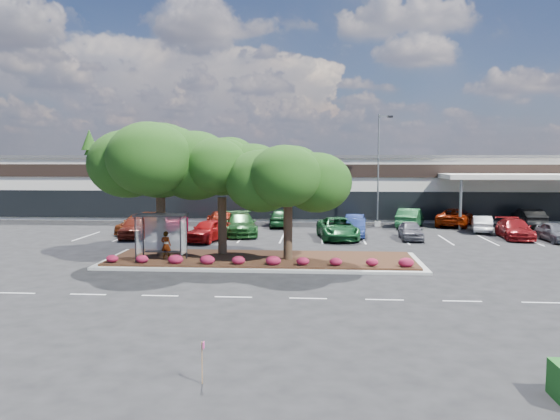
# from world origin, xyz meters

# --- Properties ---
(ground) EXTENTS (160.00, 160.00, 0.00)m
(ground) POSITION_xyz_m (0.00, 0.00, 0.00)
(ground) COLOR black
(ground) RESTS_ON ground
(retail_store) EXTENTS (80.40, 25.20, 6.25)m
(retail_store) POSITION_xyz_m (0.06, 33.91, 3.15)
(retail_store) COLOR silver
(retail_store) RESTS_ON ground
(landscape_island) EXTENTS (18.00, 6.00, 0.26)m
(landscape_island) POSITION_xyz_m (-2.00, 4.00, 0.12)
(landscape_island) COLOR #AAAAA5
(landscape_island) RESTS_ON ground
(lane_markings) EXTENTS (33.12, 20.06, 0.01)m
(lane_markings) POSITION_xyz_m (-0.14, 10.42, 0.01)
(lane_markings) COLOR silver
(lane_markings) RESTS_ON ground
(shrub_row) EXTENTS (17.00, 0.80, 0.50)m
(shrub_row) POSITION_xyz_m (-2.00, 1.90, 0.51)
(shrub_row) COLOR maroon
(shrub_row) RESTS_ON landscape_island
(bus_shelter) EXTENTS (2.75, 1.55, 2.59)m
(bus_shelter) POSITION_xyz_m (-7.50, 2.95, 2.31)
(bus_shelter) COLOR black
(bus_shelter) RESTS_ON landscape_island
(island_tree_west) EXTENTS (7.20, 7.20, 7.89)m
(island_tree_west) POSITION_xyz_m (-8.00, 4.50, 4.21)
(island_tree_west) COLOR #193411
(island_tree_west) RESTS_ON landscape_island
(island_tree_mid) EXTENTS (6.60, 6.60, 7.32)m
(island_tree_mid) POSITION_xyz_m (-4.50, 5.20, 3.92)
(island_tree_mid) COLOR #193411
(island_tree_mid) RESTS_ON landscape_island
(island_tree_east) EXTENTS (5.80, 5.80, 6.50)m
(island_tree_east) POSITION_xyz_m (-0.50, 3.70, 3.51)
(island_tree_east) COLOR #193411
(island_tree_east) RESTS_ON landscape_island
(conifer_north_west) EXTENTS (4.40, 4.40, 10.00)m
(conifer_north_west) POSITION_xyz_m (-30.00, 46.00, 5.00)
(conifer_north_west) COLOR #193411
(conifer_north_west) RESTS_ON ground
(person_waiting) EXTENTS (0.64, 0.47, 1.60)m
(person_waiting) POSITION_xyz_m (-7.33, 3.10, 1.06)
(person_waiting) COLOR #594C47
(person_waiting) RESTS_ON landscape_island
(light_pole) EXTENTS (1.42, 0.73, 9.75)m
(light_pole) POSITION_xyz_m (6.48, 21.47, 4.32)
(light_pole) COLOR #AAAAA5
(light_pole) RESTS_ON ground
(survey_stake) EXTENTS (0.07, 0.14, 1.13)m
(survey_stake) POSITION_xyz_m (-1.79, -13.00, 0.72)
(survey_stake) COLOR #9E7653
(survey_stake) RESTS_ON ground
(car_0) EXTENTS (2.94, 5.40, 1.48)m
(car_0) POSITION_xyz_m (-13.11, 15.68, 0.74)
(car_0) COLOR maroon
(car_0) RESTS_ON ground
(car_1) EXTENTS (2.47, 4.89, 1.60)m
(car_1) POSITION_xyz_m (-12.52, 13.07, 0.80)
(car_1) COLOR maroon
(car_1) RESTS_ON ground
(car_2) EXTENTS (3.15, 4.94, 1.57)m
(car_2) POSITION_xyz_m (-6.68, 11.79, 0.78)
(car_2) COLOR #9F0E0F
(car_2) RESTS_ON ground
(car_3) EXTENTS (3.46, 6.16, 1.69)m
(car_3) POSITION_xyz_m (-4.82, 15.03, 0.84)
(car_3) COLOR #174118
(car_3) RESTS_ON ground
(car_4) EXTENTS (3.27, 5.97, 1.59)m
(car_4) POSITION_xyz_m (2.63, 13.40, 0.79)
(car_4) COLOR #175227
(car_4) RESTS_ON ground
(car_5) EXTENTS (1.79, 4.26, 1.37)m
(car_5) POSITION_xyz_m (4.03, 14.68, 0.68)
(car_5) COLOR navy
(car_5) RESTS_ON ground
(car_6) EXTENTS (1.74, 4.00, 1.34)m
(car_6) POSITION_xyz_m (7.96, 13.54, 0.67)
(car_6) COLOR slate
(car_6) RESTS_ON ground
(car_7) EXTENTS (2.42, 5.13, 1.45)m
(car_7) POSITION_xyz_m (15.73, 14.55, 0.72)
(car_7) COLOR maroon
(car_7) RESTS_ON ground
(car_8) EXTENTS (1.70, 4.09, 1.38)m
(car_8) POSITION_xyz_m (18.13, 13.24, 0.69)
(car_8) COLOR #5B5C63
(car_8) RESTS_ON ground
(car_10) EXTENTS (3.47, 5.49, 1.41)m
(car_10) POSITION_xyz_m (-10.80, 17.66, 0.71)
(car_10) COLOR maroon
(car_10) RESTS_ON ground
(car_11) EXTENTS (3.55, 5.86, 1.59)m
(car_11) POSITION_xyz_m (-6.91, 18.18, 0.79)
(car_11) COLOR #781202
(car_11) RESTS_ON ground
(car_12) EXTENTS (2.17, 4.82, 1.61)m
(car_12) POSITION_xyz_m (-2.09, 20.44, 0.80)
(car_12) COLOR #14411E
(car_12) RESTS_ON ground
(car_13) EXTENTS (2.01, 4.28, 1.36)m
(car_13) POSITION_xyz_m (4.27, 18.66, 0.68)
(car_13) COLOR navy
(car_13) RESTS_ON ground
(car_14) EXTENTS (3.19, 5.35, 1.66)m
(car_14) POSITION_xyz_m (9.10, 20.84, 0.83)
(car_14) COLOR #1D552B
(car_14) RESTS_ON ground
(car_15) EXTENTS (4.51, 6.19, 1.56)m
(car_15) POSITION_xyz_m (13.18, 22.06, 0.78)
(car_15) COLOR maroon
(car_15) RESTS_ON ground
(car_16) EXTENTS (2.28, 4.29, 1.34)m
(car_16) POSITION_xyz_m (14.38, 18.08, 0.67)
(car_16) COLOR silver
(car_16) RESTS_ON ground
(car_17) EXTENTS (1.95, 5.03, 1.63)m
(car_17) POSITION_xyz_m (19.36, 21.72, 0.82)
(car_17) COLOR black
(car_17) RESTS_ON ground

